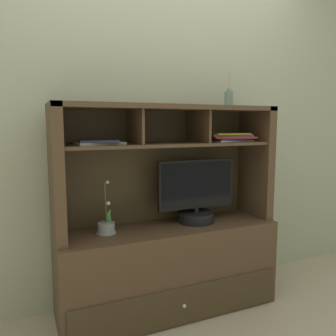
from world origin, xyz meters
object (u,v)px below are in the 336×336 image
Objects in this scene: potted_orchid at (106,227)px; diffuser_bottle at (229,99)px; media_console at (168,248)px; magazine_stack_left at (228,137)px; tv_monitor at (196,197)px; magazine_stack_centre at (100,142)px.

potted_orchid is 1.33× the size of diffuser_bottle.
media_console is 4.44× the size of potted_orchid.
magazine_stack_left is (0.47, 0.01, 0.74)m from media_console.
media_console is at bearing -178.88° from magazine_stack_left.
tv_monitor is 1.92× the size of magazine_stack_centre.
magazine_stack_left is (0.26, 0.01, 0.41)m from tv_monitor.
diffuser_bottle is (0.92, 0.05, 0.28)m from magazine_stack_centre.
tv_monitor is at bearing 2.29° from magazine_stack_centre.
magazine_stack_left reaches higher than magazine_stack_centre.
potted_orchid is at bearing -178.92° from diffuser_bottle.
magazine_stack_centre is (-0.66, -0.03, 0.39)m from tv_monitor.
diffuser_bottle is (0.47, 0.02, 1.01)m from media_console.
media_console is 4.31× the size of magazine_stack_left.
magazine_stack_centre is (-0.92, -0.04, -0.02)m from magazine_stack_left.
media_console is at bearing 3.90° from magazine_stack_centre.
diffuser_bottle is at bearing 1.08° from potted_orchid.
potted_orchid is 0.97× the size of magazine_stack_left.
media_console reaches higher than magazine_stack_left.
tv_monitor is (0.21, -0.00, 0.33)m from media_console.
media_console reaches higher than potted_orchid.
diffuser_bottle is (0.26, 0.02, 0.68)m from tv_monitor.
media_console reaches higher than tv_monitor.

